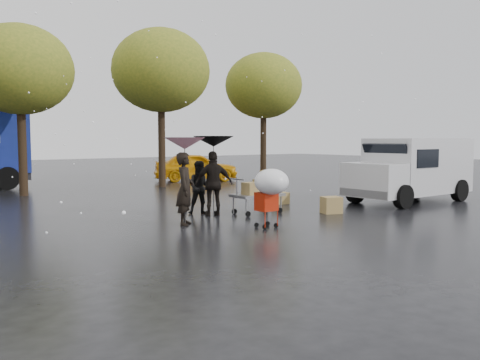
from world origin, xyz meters
TOP-DOWN VIEW (x-y plane):
  - ground at (0.00, 0.00)m, footprint 90.00×90.00m
  - person_pink at (-2.00, 0.53)m, footprint 0.77×0.80m
  - person_middle at (-0.67, 1.86)m, footprint 0.93×0.86m
  - person_black at (-0.55, 1.37)m, footprint 1.17×0.80m
  - umbrella_pink at (-2.00, 0.53)m, footprint 1.05×1.05m
  - umbrella_black at (-0.55, 1.37)m, footprint 1.17×1.17m
  - vendor_cart at (0.76, 0.90)m, footprint 1.52×0.80m
  - shopping_cart at (-0.64, -1.21)m, footprint 0.84×0.84m
  - white_van at (6.81, -0.08)m, footprint 4.91×2.18m
  - box_ground_near at (2.46, -0.34)m, footprint 0.65×0.59m
  - box_ground_far at (2.74, 2.20)m, footprint 0.50×0.40m
  - yellow_taxi at (5.53, 11.90)m, footprint 4.64×3.39m
  - tree_row at (-0.47, 10.00)m, footprint 21.60×4.40m

SIDE VIEW (x-z plane):
  - ground at x=0.00m, z-range 0.00..0.00m
  - box_ground_far at x=2.74m, z-range 0.00..0.39m
  - box_ground_near at x=2.46m, z-range 0.00..0.49m
  - vendor_cart at x=0.76m, z-range 0.09..1.36m
  - yellow_taxi at x=5.53m, z-range 0.00..1.47m
  - person_middle at x=-0.67m, z-range 0.00..1.55m
  - person_black at x=-0.55m, z-range 0.00..1.84m
  - person_pink at x=-2.00m, z-range 0.00..1.85m
  - shopping_cart at x=-0.64m, z-range 0.33..1.80m
  - white_van at x=6.81m, z-range 0.06..2.26m
  - umbrella_pink at x=-2.00m, z-range 0.96..3.18m
  - umbrella_black at x=-0.55m, z-range 0.98..3.24m
  - tree_row at x=-0.47m, z-range 1.46..8.58m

